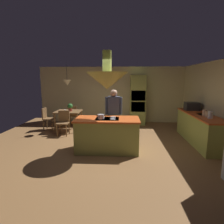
# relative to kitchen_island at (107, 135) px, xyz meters

# --- Properties ---
(ground) EXTENTS (8.16, 8.16, 0.00)m
(ground) POSITION_rel_kitchen_island_xyz_m (0.00, 0.20, -0.46)
(ground) COLOR olive
(wall_back) EXTENTS (6.80, 0.10, 2.55)m
(wall_back) POSITION_rel_kitchen_island_xyz_m (0.00, 3.65, 0.81)
(wall_back) COLOR beige
(wall_back) RESTS_ON ground
(wall_right) EXTENTS (0.10, 7.20, 2.55)m
(wall_right) POSITION_rel_kitchen_island_xyz_m (3.25, 0.60, 0.81)
(wall_right) COLOR beige
(wall_right) RESTS_ON ground
(kitchen_island) EXTENTS (1.76, 0.90, 0.94)m
(kitchen_island) POSITION_rel_kitchen_island_xyz_m (0.00, 0.00, 0.00)
(kitchen_island) COLOR #A0A84C
(kitchen_island) RESTS_ON ground
(counter_run_right) EXTENTS (0.73, 2.56, 0.92)m
(counter_run_right) POSITION_rel_kitchen_island_xyz_m (2.84, 0.80, 0.00)
(counter_run_right) COLOR #A0A84C
(counter_run_right) RESTS_ON ground
(oven_tower) EXTENTS (0.66, 0.62, 2.17)m
(oven_tower) POSITION_rel_kitchen_island_xyz_m (1.10, 3.24, 0.62)
(oven_tower) COLOR #A0A84C
(oven_tower) RESTS_ON ground
(dining_table) EXTENTS (0.98, 0.88, 0.76)m
(dining_table) POSITION_rel_kitchen_island_xyz_m (-1.70, 2.10, 0.19)
(dining_table) COLOR brown
(dining_table) RESTS_ON ground
(person_at_island) EXTENTS (0.53, 0.22, 1.68)m
(person_at_island) POSITION_rel_kitchen_island_xyz_m (0.15, 0.72, 0.50)
(person_at_island) COLOR tan
(person_at_island) RESTS_ON ground
(range_hood) EXTENTS (1.10, 1.10, 1.00)m
(range_hood) POSITION_rel_kitchen_island_xyz_m (0.00, 0.00, 1.51)
(range_hood) COLOR #A0A84C
(pendant_light_over_table) EXTENTS (0.32, 0.32, 0.82)m
(pendant_light_over_table) POSITION_rel_kitchen_island_xyz_m (-1.70, 2.10, 1.40)
(pendant_light_over_table) COLOR beige
(chair_facing_island) EXTENTS (0.40, 0.40, 0.87)m
(chair_facing_island) POSITION_rel_kitchen_island_xyz_m (-1.70, 1.44, 0.04)
(chair_facing_island) COLOR brown
(chair_facing_island) RESTS_ON ground
(chair_by_back_wall) EXTENTS (0.40, 0.40, 0.87)m
(chair_by_back_wall) POSITION_rel_kitchen_island_xyz_m (-1.70, 2.76, 0.04)
(chair_by_back_wall) COLOR brown
(chair_by_back_wall) RESTS_ON ground
(chair_at_corner) EXTENTS (0.40, 0.40, 0.87)m
(chair_at_corner) POSITION_rel_kitchen_island_xyz_m (-2.57, 2.10, 0.04)
(chair_at_corner) COLOR brown
(chair_at_corner) RESTS_ON ground
(potted_plant_on_table) EXTENTS (0.20, 0.20, 0.30)m
(potted_plant_on_table) POSITION_rel_kitchen_island_xyz_m (-1.61, 2.05, 0.46)
(potted_plant_on_table) COLOR #99382D
(potted_plant_on_table) RESTS_ON dining_table
(cup_on_table) EXTENTS (0.07, 0.07, 0.09)m
(cup_on_table) POSITION_rel_kitchen_island_xyz_m (-1.76, 1.88, 0.34)
(cup_on_table) COLOR white
(cup_on_table) RESTS_ON dining_table
(canister_flour) EXTENTS (0.13, 0.13, 0.20)m
(canister_flour) POSITION_rel_kitchen_island_xyz_m (2.84, 0.17, 0.56)
(canister_flour) COLOR silver
(canister_flour) RESTS_ON counter_run_right
(canister_sugar) EXTENTS (0.12, 0.12, 0.17)m
(canister_sugar) POSITION_rel_kitchen_island_xyz_m (2.84, 0.35, 0.54)
(canister_sugar) COLOR #E0B78C
(canister_sugar) RESTS_ON counter_run_right
(canister_tea) EXTENTS (0.12, 0.12, 0.18)m
(canister_tea) POSITION_rel_kitchen_island_xyz_m (2.84, 0.53, 0.55)
(canister_tea) COLOR #E0B78C
(canister_tea) RESTS_ON counter_run_right
(microwave_on_counter) EXTENTS (0.46, 0.36, 0.28)m
(microwave_on_counter) POSITION_rel_kitchen_island_xyz_m (2.84, 1.56, 0.60)
(microwave_on_counter) COLOR #232326
(microwave_on_counter) RESTS_ON counter_run_right
(cooking_pot_on_cooktop) EXTENTS (0.18, 0.18, 0.12)m
(cooking_pot_on_cooktop) POSITION_rel_kitchen_island_xyz_m (-0.16, -0.13, 0.54)
(cooking_pot_on_cooktop) COLOR #B2B2B7
(cooking_pot_on_cooktop) RESTS_ON kitchen_island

